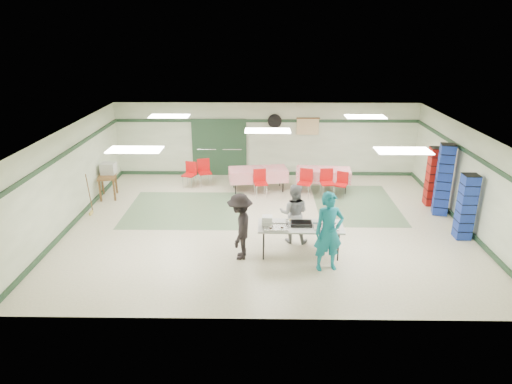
{
  "coord_description": "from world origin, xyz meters",
  "views": [
    {
      "loc": [
        -0.13,
        -11.89,
        5.32
      ],
      "look_at": [
        -0.31,
        -0.3,
        1.06
      ],
      "focal_mm": 32.0,
      "sensor_mm": 36.0,
      "label": 1
    }
  ],
  "objects_px": {
    "dining_table_a": "(323,174)",
    "dining_table_b": "(258,174)",
    "volunteer_teal": "(329,232)",
    "chair_c": "(342,182)",
    "chair_loose_a": "(204,169)",
    "broom": "(89,193)",
    "volunteer_grey": "(294,213)",
    "crate_stack_blue_a": "(444,180)",
    "printer_table": "(107,179)",
    "crate_stack_red": "(434,177)",
    "office_printer": "(108,168)",
    "chair_a": "(327,180)",
    "volunteer_dark": "(240,227)",
    "chair_d": "(260,180)",
    "chair_b": "(306,180)",
    "chair_loose_b": "(190,172)",
    "serving_table": "(300,227)",
    "crate_stack_blue_b": "(466,207)"
  },
  "relations": [
    {
      "from": "crate_stack_blue_a",
      "to": "printer_table",
      "type": "height_order",
      "value": "crate_stack_blue_a"
    },
    {
      "from": "crate_stack_red",
      "to": "office_printer",
      "type": "xyz_separation_m",
      "value": [
        -10.3,
        0.7,
        -0.0
      ]
    },
    {
      "from": "crate_stack_red",
      "to": "chair_c",
      "type": "bearing_deg",
      "value": 165.55
    },
    {
      "from": "dining_table_a",
      "to": "printer_table",
      "type": "relative_size",
      "value": 1.99
    },
    {
      "from": "chair_loose_b",
      "to": "crate_stack_blue_a",
      "type": "height_order",
      "value": "crate_stack_blue_a"
    },
    {
      "from": "chair_a",
      "to": "chair_c",
      "type": "distance_m",
      "value": 0.48
    },
    {
      "from": "chair_d",
      "to": "crate_stack_blue_a",
      "type": "distance_m",
      "value": 5.57
    },
    {
      "from": "volunteer_grey",
      "to": "dining_table_b",
      "type": "relative_size",
      "value": 0.77
    },
    {
      "from": "serving_table",
      "to": "chair_c",
      "type": "height_order",
      "value": "chair_c"
    },
    {
      "from": "chair_a",
      "to": "chair_loose_b",
      "type": "relative_size",
      "value": 1.03
    },
    {
      "from": "chair_b",
      "to": "printer_table",
      "type": "xyz_separation_m",
      "value": [
        -6.42,
        -0.21,
        0.07
      ]
    },
    {
      "from": "chair_c",
      "to": "printer_table",
      "type": "distance_m",
      "value": 7.6
    },
    {
      "from": "volunteer_teal",
      "to": "chair_c",
      "type": "xyz_separation_m",
      "value": [
        1.08,
        4.75,
        -0.43
      ]
    },
    {
      "from": "chair_a",
      "to": "crate_stack_blue_b",
      "type": "distance_m",
      "value": 4.45
    },
    {
      "from": "chair_b",
      "to": "crate_stack_red",
      "type": "height_order",
      "value": "crate_stack_red"
    },
    {
      "from": "serving_table",
      "to": "crate_stack_blue_a",
      "type": "distance_m",
      "value": 5.09
    },
    {
      "from": "volunteer_dark",
      "to": "chair_c",
      "type": "bearing_deg",
      "value": 147.16
    },
    {
      "from": "crate_stack_red",
      "to": "printer_table",
      "type": "xyz_separation_m",
      "value": [
        -10.3,
        0.49,
        -0.29
      ]
    },
    {
      "from": "volunteer_grey",
      "to": "chair_d",
      "type": "distance_m",
      "value": 3.47
    },
    {
      "from": "volunteer_teal",
      "to": "chair_loose_a",
      "type": "bearing_deg",
      "value": 108.98
    },
    {
      "from": "serving_table",
      "to": "chair_loose_b",
      "type": "height_order",
      "value": "chair_loose_b"
    },
    {
      "from": "crate_stack_red",
      "to": "volunteer_dark",
      "type": "bearing_deg",
      "value": -148.59
    },
    {
      "from": "chair_loose_a",
      "to": "crate_stack_red",
      "type": "height_order",
      "value": "crate_stack_red"
    },
    {
      "from": "serving_table",
      "to": "volunteer_teal",
      "type": "distance_m",
      "value": 0.94
    },
    {
      "from": "chair_d",
      "to": "crate_stack_blue_a",
      "type": "relative_size",
      "value": 0.42
    },
    {
      "from": "volunteer_dark",
      "to": "crate_stack_red",
      "type": "distance_m",
      "value": 6.8
    },
    {
      "from": "chair_b",
      "to": "chair_d",
      "type": "relative_size",
      "value": 1.02
    },
    {
      "from": "broom",
      "to": "volunteer_grey",
      "type": "bearing_deg",
      "value": -7.63
    },
    {
      "from": "volunteer_teal",
      "to": "dining_table_b",
      "type": "xyz_separation_m",
      "value": [
        -1.65,
        5.33,
        -0.37
      ]
    },
    {
      "from": "chair_d",
      "to": "crate_stack_red",
      "type": "xyz_separation_m",
      "value": [
        5.36,
        -0.71,
        0.37
      ]
    },
    {
      "from": "chair_loose_b",
      "to": "chair_b",
      "type": "bearing_deg",
      "value": 6.01
    },
    {
      "from": "chair_b",
      "to": "chair_loose_b",
      "type": "xyz_separation_m",
      "value": [
        -3.9,
        0.85,
        -0.02
      ]
    },
    {
      "from": "chair_b",
      "to": "chair_loose_a",
      "type": "height_order",
      "value": "chair_loose_a"
    },
    {
      "from": "volunteer_grey",
      "to": "volunteer_dark",
      "type": "bearing_deg",
      "value": 43.93
    },
    {
      "from": "volunteer_dark",
      "to": "crate_stack_blue_a",
      "type": "relative_size",
      "value": 0.76
    },
    {
      "from": "chair_b",
      "to": "crate_stack_blue_b",
      "type": "relative_size",
      "value": 0.52
    },
    {
      "from": "chair_d",
      "to": "crate_stack_blue_b",
      "type": "bearing_deg",
      "value": -41.04
    },
    {
      "from": "chair_b",
      "to": "office_printer",
      "type": "bearing_deg",
      "value": -161.62
    },
    {
      "from": "serving_table",
      "to": "volunteer_dark",
      "type": "distance_m",
      "value": 1.47
    },
    {
      "from": "volunteer_dark",
      "to": "broom",
      "type": "relative_size",
      "value": 1.3
    },
    {
      "from": "crate_stack_blue_a",
      "to": "chair_a",
      "type": "bearing_deg",
      "value": 155.47
    },
    {
      "from": "serving_table",
      "to": "crate_stack_red",
      "type": "bearing_deg",
      "value": 38.54
    },
    {
      "from": "dining_table_a",
      "to": "dining_table_b",
      "type": "height_order",
      "value": "same"
    },
    {
      "from": "chair_c",
      "to": "chair_d",
      "type": "relative_size",
      "value": 0.92
    },
    {
      "from": "volunteer_grey",
      "to": "chair_loose_a",
      "type": "bearing_deg",
      "value": -47.24
    },
    {
      "from": "printer_table",
      "to": "broom",
      "type": "bearing_deg",
      "value": -105.34
    },
    {
      "from": "chair_a",
      "to": "chair_c",
      "type": "height_order",
      "value": "chair_a"
    },
    {
      "from": "dining_table_a",
      "to": "office_printer",
      "type": "height_order",
      "value": "office_printer"
    },
    {
      "from": "chair_loose_a",
      "to": "broom",
      "type": "distance_m",
      "value": 4.06
    },
    {
      "from": "chair_a",
      "to": "dining_table_b",
      "type": "bearing_deg",
      "value": 159.91
    }
  ]
}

